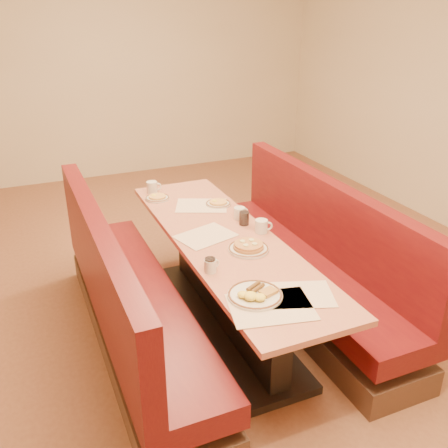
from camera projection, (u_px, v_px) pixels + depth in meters
name	position (u px, v px, depth m)	size (l,w,h in m)	color
ground	(225.00, 324.00, 3.88)	(8.00, 8.00, 0.00)	#9E6647
room_envelope	(225.00, 66.00, 3.09)	(6.04, 8.04, 2.82)	beige
diner_table	(225.00, 283.00, 3.73)	(0.70, 2.50, 0.75)	black
booth_left	(129.00, 306.00, 3.47)	(0.55, 2.50, 1.05)	#4C3326
booth_right	(309.00, 266.00, 4.00)	(0.55, 2.50, 1.05)	#4C3326
placemat_near_left	(271.00, 307.00, 2.77)	(0.46, 0.34, 0.00)	beige
placemat_near_right	(299.00, 294.00, 2.88)	(0.39, 0.29, 0.00)	beige
placemat_far_left	(206.00, 236.00, 3.59)	(0.39, 0.29, 0.00)	beige
placemat_far_right	(202.00, 205.00, 4.12)	(0.41, 0.31, 0.00)	beige
pancake_plate	(248.00, 247.00, 3.39)	(0.28, 0.28, 0.06)	silver
eggs_plate	(255.00, 295.00, 2.85)	(0.32, 0.32, 0.06)	silver
extra_plate_mid	(218.00, 203.00, 4.14)	(0.21, 0.21, 0.04)	silver
extra_plate_far	(157.00, 198.00, 4.26)	(0.21, 0.21, 0.04)	silver
coffee_mug_a	(262.00, 226.00, 3.64)	(0.13, 0.09, 0.10)	silver
coffee_mug_b	(211.00, 265.00, 3.11)	(0.11, 0.08, 0.08)	silver
coffee_mug_c	(240.00, 213.00, 3.87)	(0.12, 0.09, 0.09)	silver
coffee_mug_d	(152.00, 187.00, 4.39)	(0.13, 0.09, 0.10)	silver
soda_tumbler_near	(210.00, 265.00, 3.11)	(0.07, 0.07, 0.09)	black
soda_tumbler_mid	(244.00, 218.00, 3.77)	(0.07, 0.07, 0.10)	black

